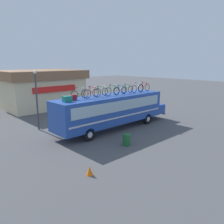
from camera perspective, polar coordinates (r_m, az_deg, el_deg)
The scene contains 16 objects.
ground_plane at distance 20.31m, azimuth -0.20°, elevation -4.30°, with size 120.00×120.00×0.00m, color #4C4C4F.
bus at distance 20.02m, azimuth 0.28°, elevation 0.75°, with size 12.26×2.66×3.04m.
luggage_bag_1 at distance 16.81m, azimuth -11.31°, elevation 3.28°, with size 0.67×0.38×0.42m, color #1E7F66.
luggage_bag_2 at distance 17.52m, azimuth -9.89°, elevation 3.67°, with size 0.51×0.33×0.40m, color maroon.
rooftop_bicycle_1 at distance 17.98m, azimuth -8.20°, elevation 4.54°, with size 1.71×0.44×0.92m.
rooftop_bicycle_2 at distance 18.37m, azimuth -5.00°, elevation 4.84°, with size 1.79×0.44×0.96m.
rooftop_bicycle_3 at distance 19.31m, azimuth -2.99°, elevation 5.15°, with size 1.70×0.44×0.88m.
rooftop_bicycle_4 at distance 19.57m, azimuth 0.10°, elevation 5.37°, with size 1.74×0.44×0.98m.
rooftop_bicycle_5 at distance 20.45m, azimuth 2.17°, elevation 5.56°, with size 1.66×0.44×0.87m.
rooftop_bicycle_6 at distance 21.25m, azimuth 3.81°, elevation 5.81°, with size 1.64×0.44×0.88m.
rooftop_bicycle_7 at distance 21.71m, azimuth 6.52°, elevation 6.00°, with size 1.74×0.44×0.97m.
rooftop_bicycle_8 at distance 22.61m, azimuth 8.10°, elevation 6.22°, with size 1.80×0.44×0.98m.
roadside_building at distance 31.59m, azimuth -17.62°, elevation 5.80°, with size 10.20×8.12×4.86m.
trash_bin at distance 16.32m, azimuth 3.71°, elevation -7.02°, with size 0.56×0.56×0.85m, color #1E592D.
traffic_cone at distance 12.37m, azimuth -5.69°, elevation -14.64°, with size 0.36×0.36×0.49m, color orange.
street_lamp at distance 20.51m, azimuth -18.59°, elevation 3.70°, with size 0.28×0.28×5.20m.
Camera 1 is at (-13.24, -14.23, 5.88)m, focal length 36.03 mm.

